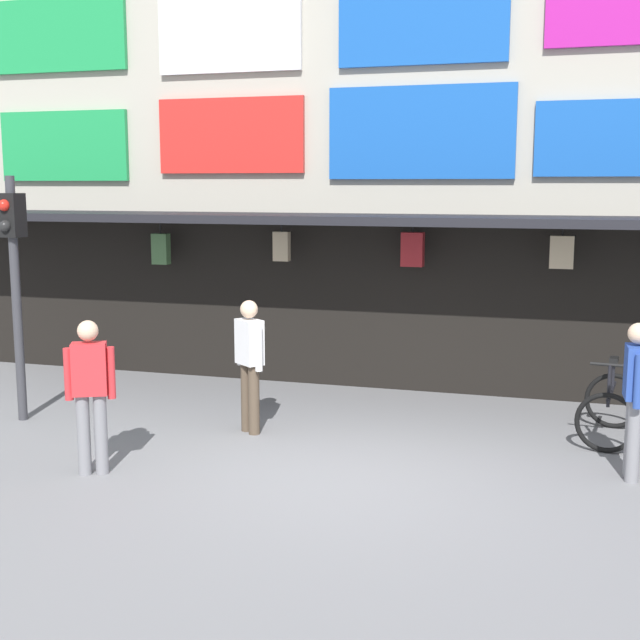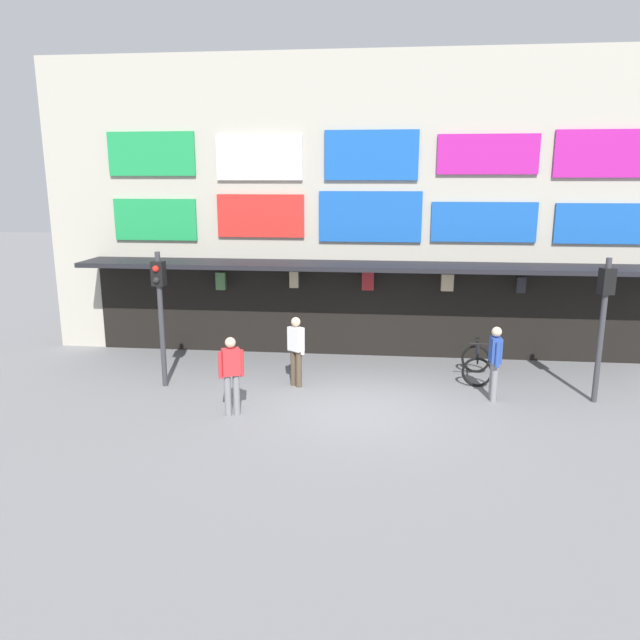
{
  "view_description": "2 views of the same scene",
  "coord_description": "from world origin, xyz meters",
  "px_view_note": "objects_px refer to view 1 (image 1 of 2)",
  "views": [
    {
      "loc": [
        2.2,
        -8.45,
        3.1
      ],
      "look_at": [
        -0.7,
        1.24,
        1.47
      ],
      "focal_mm": 47.69,
      "sensor_mm": 36.0,
      "label": 1
    },
    {
      "loc": [
        0.44,
        -12.33,
        4.83
      ],
      "look_at": [
        -1.03,
        1.09,
        1.66
      ],
      "focal_mm": 34.01,
      "sensor_mm": 36.0,
      "label": 2
    }
  ],
  "objects_px": {
    "traffic_light_near": "(14,259)",
    "pedestrian_in_red": "(250,359)",
    "bicycle_parked": "(610,409)",
    "pedestrian_in_purple": "(90,385)",
    "pedestrian_in_green": "(635,392)"
  },
  "relations": [
    {
      "from": "bicycle_parked",
      "to": "pedestrian_in_green",
      "type": "xyz_separation_m",
      "value": [
        0.17,
        -1.4,
        0.55
      ]
    },
    {
      "from": "pedestrian_in_purple",
      "to": "pedestrian_in_red",
      "type": "bearing_deg",
      "value": 60.87
    },
    {
      "from": "pedestrian_in_purple",
      "to": "pedestrian_in_red",
      "type": "height_order",
      "value": "same"
    },
    {
      "from": "bicycle_parked",
      "to": "pedestrian_in_red",
      "type": "distance_m",
      "value": 4.46
    },
    {
      "from": "pedestrian_in_red",
      "to": "pedestrian_in_green",
      "type": "bearing_deg",
      "value": -5.68
    },
    {
      "from": "pedestrian_in_purple",
      "to": "bicycle_parked",
      "type": "bearing_deg",
      "value": 28.04
    },
    {
      "from": "traffic_light_near",
      "to": "pedestrian_in_purple",
      "type": "bearing_deg",
      "value": -37.81
    },
    {
      "from": "traffic_light_near",
      "to": "bicycle_parked",
      "type": "distance_m",
      "value": 7.74
    },
    {
      "from": "bicycle_parked",
      "to": "traffic_light_near",
      "type": "bearing_deg",
      "value": -170.23
    },
    {
      "from": "traffic_light_near",
      "to": "pedestrian_in_purple",
      "type": "height_order",
      "value": "traffic_light_near"
    },
    {
      "from": "pedestrian_in_purple",
      "to": "pedestrian_in_green",
      "type": "bearing_deg",
      "value": 14.81
    },
    {
      "from": "bicycle_parked",
      "to": "pedestrian_in_red",
      "type": "height_order",
      "value": "pedestrian_in_red"
    },
    {
      "from": "pedestrian_in_purple",
      "to": "pedestrian_in_red",
      "type": "distance_m",
      "value": 2.19
    },
    {
      "from": "traffic_light_near",
      "to": "pedestrian_in_red",
      "type": "bearing_deg",
      "value": 6.0
    },
    {
      "from": "pedestrian_in_purple",
      "to": "pedestrian_in_red",
      "type": "xyz_separation_m",
      "value": [
        1.07,
        1.92,
        -0.04
      ]
    }
  ]
}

